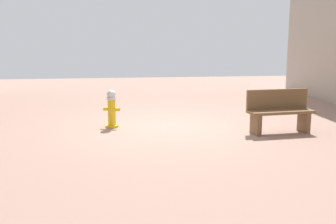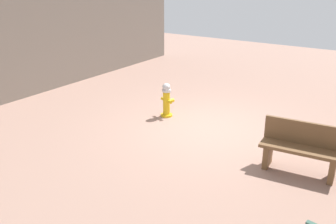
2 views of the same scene
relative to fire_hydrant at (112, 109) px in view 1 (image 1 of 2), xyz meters
The scene contains 3 objects.
ground_plane 1.40m from the fire_hydrant, behind, with size 23.40×23.40×0.00m, color #9E7A6B.
fire_hydrant is the anchor object (origin of this frame).
bench_near 3.80m from the fire_hydrant, 164.58° to the left, with size 1.48×0.57×0.95m.
Camera 1 is at (1.19, 9.10, 2.08)m, focal length 42.65 mm.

